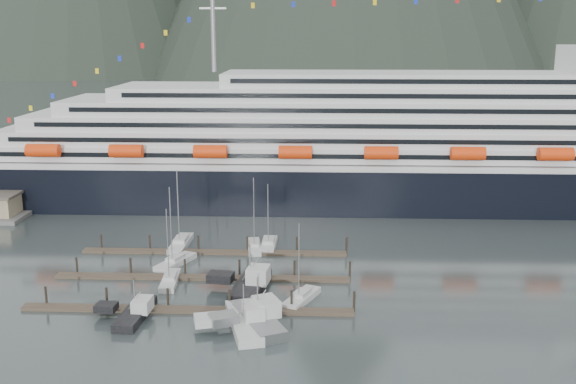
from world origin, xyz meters
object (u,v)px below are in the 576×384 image
Objects in this scene: sailboat_c at (176,262)px; trawler_d at (257,319)px; sailboat_f at (269,245)px; trawler_a at (134,312)px; sailboat_h at (301,299)px; sailboat_b at (170,281)px; cruise_ship at (388,152)px; sailboat_e at (181,244)px; trawler_c at (243,321)px; trawler_e at (250,284)px; sailboat_g at (254,247)px.

sailboat_c is 1.08× the size of trawler_d.
trawler_a is (-16.69, -32.41, 0.39)m from sailboat_f.
sailboat_b is at bearing 96.79° from sailboat_h.
cruise_ship reaches higher than sailboat_h.
sailboat_h is at bearing -59.09° from trawler_d.
sailboat_e is (-2.04, 19.03, 0.04)m from sailboat_b.
trawler_c is (-1.08, -35.03, 0.46)m from sailboat_f.
cruise_ship is 62.04m from sailboat_c.
trawler_e is (-26.83, -56.52, -11.03)m from cruise_ship.
trawler_e is at bearing -14.80° from trawler_d.
trawler_d is (-24.60, -69.20, -11.08)m from cruise_ship.
sailboat_f is at bearing -89.10° from sailboat_e.
sailboat_c is 18.56m from sailboat_f.
cruise_ship is at bearing -44.35° from trawler_d.
sailboat_f is 34.27m from trawler_d.
trawler_a is (-1.30, -22.05, 0.38)m from sailboat_c.
trawler_a is at bearing -179.38° from sailboat_e.
sailboat_h is at bearing -111.40° from sailboat_b.
cruise_ship reaches higher than trawler_a.
trawler_e is at bearing -105.22° from sailboat_b.
cruise_ship is 55.78m from sailboat_e.
sailboat_h is at bearing -54.23° from trawler_c.
trawler_e is (13.03, -2.53, 0.60)m from sailboat_b.
sailboat_b is 0.99× the size of trawler_e.
cruise_ship is at bearing -28.15° from trawler_a.
sailboat_g is (13.91, -1.10, -0.03)m from sailboat_e.
trawler_a is 0.86× the size of trawler_e.
trawler_e is at bearing 177.21° from sailboat_f.
sailboat_h is at bearing -69.88° from trawler_a.
sailboat_c is 1.13× the size of sailboat_h.
sailboat_b is at bearing 138.84° from sailboat_g.
sailboat_e is at bearing 77.81° from sailboat_g.
sailboat_h is at bearing -136.89° from sailboat_e.
trawler_c is (13.41, -16.00, 0.47)m from sailboat_b.
trawler_c is at bearing -144.23° from sailboat_b.
sailboat_h is (21.17, -6.55, 0.01)m from sailboat_b.
sailboat_b is (-39.86, -53.98, -11.63)m from cruise_ship.
cruise_ship reaches higher than sailboat_f.
sailboat_e is at bearing 29.55° from sailboat_c.
sailboat_f is (14.50, 19.04, 0.01)m from sailboat_b.
sailboat_e is 1.20× the size of sailboat_f.
trawler_e is at bearing -105.58° from sailboat_c.
sailboat_h is (22.06, -15.22, -0.01)m from sailboat_c.
trawler_d is at bearing -122.69° from sailboat_c.
sailboat_h reaches higher than trawler_c.
trawler_c reaches higher than trawler_a.
sailboat_e is (-1.14, 10.37, 0.01)m from sailboat_c.
sailboat_c is 0.94× the size of sailboat_e.
sailboat_c is 1.05× the size of trawler_c.
sailboat_g is 26.19m from sailboat_h.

